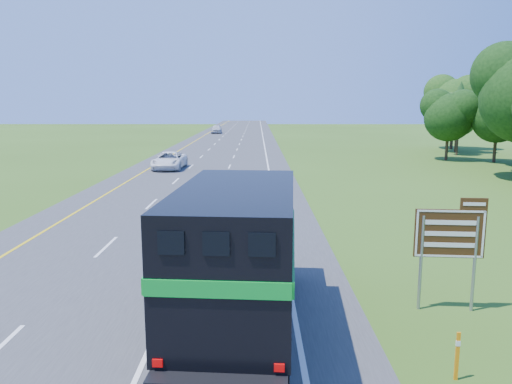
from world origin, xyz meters
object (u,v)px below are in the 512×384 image
white_suv (169,160)px  far_car (216,129)px  exit_sign (451,238)px  horse_truck (240,252)px

white_suv → far_car: 56.21m
far_car → exit_sign: size_ratio=1.50×
white_suv → far_car: size_ratio=1.11×
white_suv → exit_sign: bearing=-65.1°
white_suv → far_car: bearing=92.0°
exit_sign → horse_truck: bearing=-163.7°
far_car → white_suv: bearing=-90.8°
horse_truck → white_suv: 33.69m
horse_truck → white_suv: size_ratio=1.61×
horse_truck → far_car: bearing=99.1°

